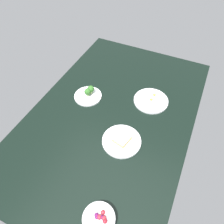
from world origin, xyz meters
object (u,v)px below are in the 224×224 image
Objects in this scene: plate_sandwich at (122,140)px; plate_broccoli at (88,95)px; bowl_berries at (99,220)px; plate_eggs at (151,100)px.

plate_broccoli is at bearing -124.63° from plate_sandwich.
plate_eggs is at bearing -178.40° from bowl_berries.
plate_eggs is 1.23× the size of plate_broccoli.
plate_broccoli is 78.52cm from bowl_berries.
plate_broccoli is at bearing -147.56° from bowl_berries.
bowl_berries is 0.65× the size of plate_sandwich.
bowl_berries reaches higher than plate_broccoli.
bowl_berries reaches higher than plate_sandwich.
bowl_berries is at bearing 1.60° from plate_eggs.
plate_broccoli is 1.29× the size of bowl_berries.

